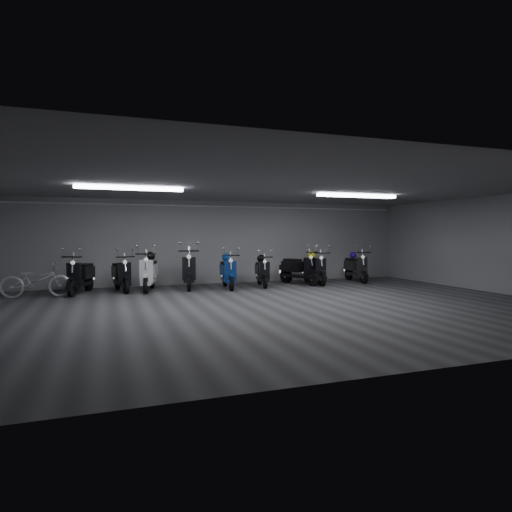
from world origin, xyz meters
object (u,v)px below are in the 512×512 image
object	(u,v)px
helmet_4	(312,255)
helmet_0	(227,258)
helmet_2	(150,256)
scooter_1	(121,270)
scooter_2	(149,267)
scooter_0	(80,270)
scooter_5	(262,268)
helmet_3	(353,255)
scooter_7	(299,264)
scooter_9	(356,263)
scooter_4	(228,268)
helmet_1	(261,259)
scooter_3	(189,265)
scooter_8	(315,264)
bicycle	(36,276)

from	to	relation	value
helmet_4	helmet_0	bearing A→B (deg)	-177.03
helmet_2	scooter_1	bearing A→B (deg)	-171.37
scooter_1	scooter_2	xyz separation A→B (m)	(0.78, -0.13, 0.05)
scooter_0	scooter_1	xyz separation A→B (m)	(1.10, 0.13, -0.02)
scooter_1	scooter_2	distance (m)	0.79
scooter_2	scooter_5	size ratio (longest dim) A/B	1.15
helmet_3	helmet_4	size ratio (longest dim) A/B	0.82
scooter_5	scooter_7	distance (m)	1.35
scooter_1	helmet_4	xyz separation A→B (m)	(6.19, 0.00, 0.32)
scooter_0	helmet_4	bearing A→B (deg)	19.44
scooter_2	scooter_7	world-z (taller)	scooter_2
scooter_5	scooter_9	distance (m)	3.55
scooter_4	helmet_4	world-z (taller)	scooter_4
scooter_5	scooter_4	bearing A→B (deg)	-161.43
helmet_2	helmet_1	bearing A→B (deg)	-2.37
helmet_1	helmet_2	world-z (taller)	helmet_2
helmet_0	helmet_3	size ratio (longest dim) A/B	1.18
scooter_4	helmet_4	xyz separation A→B (m)	(3.06, 0.40, 0.32)
scooter_7	helmet_2	distance (m)	4.83
scooter_0	helmet_3	bearing A→B (deg)	19.99
scooter_5	helmet_1	xyz separation A→B (m)	(0.04, 0.22, 0.28)
scooter_5	helmet_4	distance (m)	1.93
helmet_3	scooter_5	bearing A→B (deg)	-174.30
scooter_0	scooter_7	distance (m)	6.76
scooter_3	scooter_4	size ratio (longest dim) A/B	1.13
scooter_0	scooter_3	size ratio (longest dim) A/B	0.90
scooter_0	helmet_4	size ratio (longest dim) A/B	6.22
scooter_8	scooter_7	bearing A→B (deg)	170.64
scooter_4	bicycle	bearing A→B (deg)	-172.82
scooter_3	scooter_4	distance (m)	1.20
scooter_2	scooter_1	bearing A→B (deg)	-175.65
scooter_9	helmet_3	bearing A→B (deg)	90.00
helmet_0	helmet_2	xyz separation A→B (m)	(-2.31, 0.28, 0.06)
scooter_1	scooter_9	xyz separation A→B (m)	(7.86, -0.13, 0.01)
scooter_1	helmet_2	bearing A→B (deg)	-1.01
scooter_8	helmet_0	distance (m)	3.04
helmet_4	scooter_1	bearing A→B (deg)	-180.00
scooter_9	scooter_3	bearing A→B (deg)	-174.55
scooter_3	helmet_4	bearing A→B (deg)	11.32
scooter_0	helmet_0	xyz separation A→B (m)	(4.25, -0.03, 0.28)
scooter_0	scooter_1	distance (m)	1.11
scooter_2	bicycle	world-z (taller)	scooter_2
scooter_5	helmet_3	xyz separation A→B (m)	(3.58, 0.36, 0.33)
bicycle	scooter_3	bearing A→B (deg)	-78.14
scooter_4	scooter_9	xyz separation A→B (m)	(4.74, 0.27, 0.00)
scooter_2	scooter_9	xyz separation A→B (m)	(7.09, -0.00, -0.04)
helmet_2	helmet_3	bearing A→B (deg)	-0.08
scooter_2	helmet_3	size ratio (longest dim) A/B	7.96
scooter_9	helmet_2	distance (m)	7.04
scooter_1	helmet_3	size ratio (longest dim) A/B	7.39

